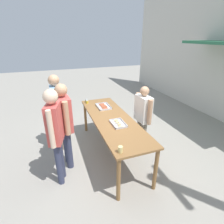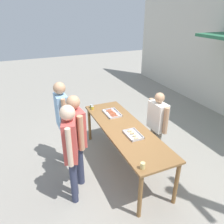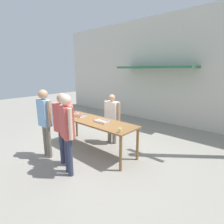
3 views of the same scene
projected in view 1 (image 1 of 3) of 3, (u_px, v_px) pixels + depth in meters
name	position (u px, v px, depth m)	size (l,w,h in m)	color
ground_plane	(112.00, 153.00, 4.18)	(24.00, 24.00, 0.00)	gray
serving_table	(112.00, 122.00, 3.86)	(2.66, 0.83, 0.91)	brown
food_tray_sausages	(103.00, 107.00, 4.41)	(0.46, 0.31, 0.04)	silver
food_tray_buns	(118.00, 124.00, 3.55)	(0.40, 0.26, 0.05)	silver
condiment_jar_mustard	(87.00, 101.00, 4.74)	(0.07, 0.07, 0.08)	#567A38
condiment_jar_ketchup	(87.00, 102.00, 4.65)	(0.07, 0.07, 0.08)	gold
beer_cup	(120.00, 149.00, 2.68)	(0.07, 0.07, 0.11)	#DBC67A
person_server_behind_table	(143.00, 114.00, 4.01)	(0.62, 0.25, 1.57)	#756B5B
person_customer_holding_hotdog	(57.00, 106.00, 3.97)	(0.56, 0.24, 1.82)	#756B5B
person_customer_with_cup	(55.00, 130.00, 2.97)	(0.53, 0.30, 1.82)	#333851
person_customer_waiting_in_line	(64.00, 120.00, 3.40)	(0.65, 0.29, 1.79)	#333851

